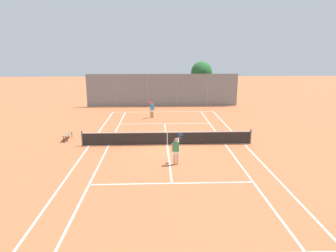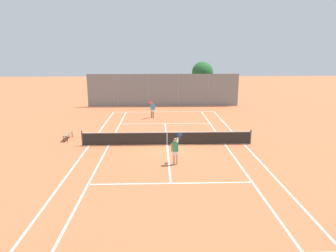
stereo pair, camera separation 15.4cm
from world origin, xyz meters
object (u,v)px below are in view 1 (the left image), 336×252
(tennis_net, at_px, (167,138))
(loose_tennis_ball_1, at_px, (160,133))
(loose_tennis_ball_0, at_px, (191,125))
(player_near_side, at_px, (176,149))
(courtside_bench, at_px, (68,134))
(tree_behind_left, at_px, (201,73))
(player_far_left, at_px, (152,109))

(tennis_net, xyz_separation_m, loose_tennis_ball_1, (-0.50, 3.21, -0.48))
(loose_tennis_ball_0, relative_size, loose_tennis_ball_1, 1.00)
(player_near_side, bearing_deg, tennis_net, 95.60)
(player_near_side, bearing_deg, courtside_bench, 145.21)
(tennis_net, height_order, tree_behind_left, tree_behind_left)
(loose_tennis_ball_1, relative_size, courtside_bench, 0.04)
(loose_tennis_ball_0, distance_m, tree_behind_left, 13.16)
(tennis_net, relative_size, courtside_bench, 8.00)
(player_far_left, height_order, tree_behind_left, tree_behind_left)
(tennis_net, bearing_deg, player_near_side, -84.40)
(loose_tennis_ball_0, relative_size, courtside_bench, 0.04)
(tennis_net, height_order, player_near_side, player_near_side)
(player_far_left, height_order, loose_tennis_ball_1, player_far_left)
(player_near_side, relative_size, tree_behind_left, 0.34)
(tennis_net, relative_size, tree_behind_left, 2.30)
(loose_tennis_ball_1, bearing_deg, tennis_net, -81.16)
(tennis_net, bearing_deg, loose_tennis_ball_1, 98.84)
(tennis_net, distance_m, tree_behind_left, 19.07)
(player_near_side, xyz_separation_m, courtside_bench, (-7.79, 5.41, -0.52))
(courtside_bench, relative_size, tree_behind_left, 0.29)
(player_near_side, height_order, loose_tennis_ball_1, player_near_side)
(player_near_side, distance_m, tree_behind_left, 22.58)
(player_near_side, distance_m, loose_tennis_ball_0, 9.83)
(player_near_side, relative_size, player_far_left, 1.00)
(courtside_bench, bearing_deg, tree_behind_left, 53.04)
(tennis_net, bearing_deg, courtside_bench, 167.80)
(courtside_bench, distance_m, tree_behind_left, 20.93)
(tennis_net, height_order, loose_tennis_ball_0, tennis_net)
(loose_tennis_ball_0, bearing_deg, tennis_net, -112.38)
(loose_tennis_ball_0, bearing_deg, tree_behind_left, 78.00)
(tennis_net, xyz_separation_m, courtside_bench, (-7.42, 1.60, -0.10))
(tennis_net, relative_size, loose_tennis_ball_1, 181.82)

